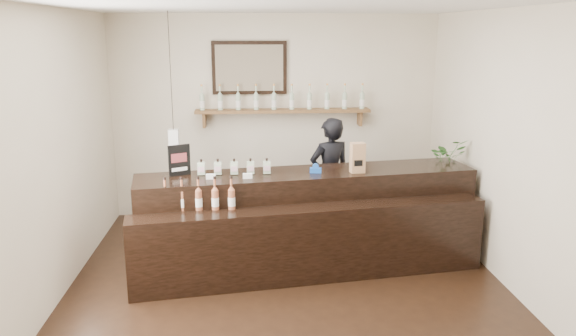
% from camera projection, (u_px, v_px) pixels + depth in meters
% --- Properties ---
extents(ground, '(5.00, 5.00, 0.00)m').
position_uv_depth(ground, '(288.00, 288.00, 5.77)').
color(ground, black).
rests_on(ground, ground).
extents(room_shell, '(5.00, 5.00, 5.00)m').
position_uv_depth(room_shell, '(288.00, 124.00, 5.37)').
color(room_shell, beige).
rests_on(room_shell, ground).
extents(back_wall_decor, '(2.66, 0.96, 1.69)m').
position_uv_depth(back_wall_decor, '(264.00, 92.00, 7.64)').
color(back_wall_decor, brown).
rests_on(back_wall_decor, ground).
extents(counter, '(3.82, 1.54, 1.23)m').
position_uv_depth(counter, '(308.00, 224.00, 6.22)').
color(counter, black).
rests_on(counter, ground).
extents(promo_sign, '(0.23, 0.12, 0.34)m').
position_uv_depth(promo_sign, '(179.00, 160.00, 6.02)').
color(promo_sign, black).
rests_on(promo_sign, counter).
extents(paper_bag, '(0.16, 0.13, 0.33)m').
position_uv_depth(paper_bag, '(358.00, 158.00, 6.15)').
color(paper_bag, '#A3764E').
rests_on(paper_bag, counter).
extents(tape_dispenser, '(0.13, 0.07, 0.11)m').
position_uv_depth(tape_dispenser, '(316.00, 169.00, 6.16)').
color(tape_dispenser, '#184EAC').
rests_on(tape_dispenser, counter).
extents(side_cabinet, '(0.49, 0.63, 0.84)m').
position_uv_depth(side_cabinet, '(443.00, 211.00, 6.89)').
color(side_cabinet, brown).
rests_on(side_cabinet, ground).
extents(potted_plant, '(0.52, 0.49, 0.48)m').
position_uv_depth(potted_plant, '(447.00, 158.00, 6.74)').
color(potted_plant, '#356A2A').
rests_on(potted_plant, side_cabinet).
extents(shopkeeper, '(0.73, 0.60, 1.72)m').
position_uv_depth(shopkeeper, '(330.00, 169.00, 7.11)').
color(shopkeeper, black).
rests_on(shopkeeper, ground).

